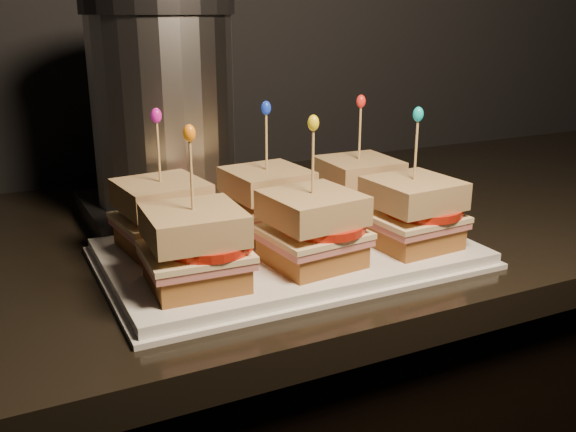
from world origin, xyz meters
name	(u,v)px	position (x,y,z in m)	size (l,w,h in m)	color
granite_slab	(358,220)	(-0.33, 1.68, 0.92)	(2.32, 0.66, 0.04)	black
platter	(288,253)	(-0.51, 1.54, 0.95)	(0.42, 0.26, 0.02)	white
platter_rim	(288,258)	(-0.51, 1.54, 0.94)	(0.43, 0.27, 0.01)	white
sandwich_0_bread_bot	(164,237)	(-0.65, 1.60, 0.97)	(0.09, 0.09, 0.02)	#623213
sandwich_0_ham	(163,224)	(-0.65, 1.60, 0.99)	(0.10, 0.10, 0.01)	#C26A64
sandwich_0_cheese	(163,218)	(-0.65, 1.60, 0.99)	(0.10, 0.10, 0.01)	beige
sandwich_0_tomato	(174,212)	(-0.63, 1.59, 1.00)	(0.09, 0.09, 0.01)	#B41F0F
sandwich_0_bread_top	(161,195)	(-0.65, 1.60, 1.02)	(0.09, 0.09, 0.03)	brown
sandwich_0_pick	(159,156)	(-0.65, 1.60, 1.07)	(0.00, 0.00, 0.09)	tan
sandwich_0_frill	(156,115)	(-0.65, 1.60, 1.11)	(0.01, 0.01, 0.02)	#CF179F
sandwich_1_bread_bot	(267,222)	(-0.51, 1.60, 0.97)	(0.09, 0.09, 0.02)	#623213
sandwich_1_ham	(267,209)	(-0.51, 1.60, 0.99)	(0.10, 0.10, 0.01)	#C26A64
sandwich_1_cheese	(267,204)	(-0.51, 1.60, 0.99)	(0.10, 0.10, 0.01)	beige
sandwich_1_tomato	(278,198)	(-0.50, 1.59, 1.00)	(0.09, 0.09, 0.01)	#B41F0F
sandwich_1_bread_top	(267,182)	(-0.51, 1.60, 1.02)	(0.09, 0.09, 0.03)	brown
sandwich_1_pick	(266,145)	(-0.51, 1.60, 1.07)	(0.00, 0.00, 0.09)	tan
sandwich_1_frill	(266,108)	(-0.51, 1.60, 1.11)	(0.01, 0.01, 0.02)	blue
sandwich_2_bread_bot	(357,208)	(-0.38, 1.60, 0.97)	(0.09, 0.09, 0.02)	#623213
sandwich_2_ham	(358,196)	(-0.38, 1.60, 0.99)	(0.10, 0.10, 0.01)	#C26A64
sandwich_2_cheese	(358,191)	(-0.38, 1.60, 0.99)	(0.10, 0.10, 0.01)	beige
sandwich_2_tomato	(368,186)	(-0.37, 1.59, 1.00)	(0.09, 0.09, 0.01)	#B41F0F
sandwich_2_bread_top	(359,171)	(-0.38, 1.60, 1.02)	(0.09, 0.09, 0.03)	brown
sandwich_2_pick	(360,136)	(-0.38, 1.60, 1.07)	(0.00, 0.00, 0.09)	tan
sandwich_2_frill	(361,101)	(-0.38, 1.60, 1.11)	(0.01, 0.01, 0.02)	red
sandwich_3_bread_bot	(196,273)	(-0.65, 1.48, 0.97)	(0.09, 0.09, 0.02)	#623213
sandwich_3_ham	(195,258)	(-0.65, 1.48, 0.99)	(0.10, 0.10, 0.01)	#C26A64
sandwich_3_cheese	(195,251)	(-0.65, 1.48, 0.99)	(0.10, 0.10, 0.01)	beige
sandwich_3_tomato	(208,244)	(-0.63, 1.47, 1.00)	(0.09, 0.09, 0.01)	#B41F0F
sandwich_3_bread_top	(194,225)	(-0.65, 1.48, 1.02)	(0.09, 0.09, 0.03)	brown
sandwich_3_pick	(192,180)	(-0.65, 1.48, 1.07)	(0.00, 0.00, 0.09)	tan
sandwich_3_frill	(189,133)	(-0.65, 1.48, 1.11)	(0.01, 0.01, 0.02)	orange
sandwich_4_bread_bot	(312,252)	(-0.51, 1.48, 0.97)	(0.09, 0.09, 0.02)	#623213
sandwich_4_ham	(312,238)	(-0.51, 1.48, 0.99)	(0.10, 0.10, 0.01)	#C26A64
sandwich_4_cheese	(312,232)	(-0.51, 1.48, 0.99)	(0.10, 0.10, 0.01)	beige
sandwich_4_tomato	(325,225)	(-0.50, 1.47, 1.00)	(0.09, 0.09, 0.01)	#B41F0F
sandwich_4_bread_top	(312,208)	(-0.51, 1.48, 1.02)	(0.09, 0.09, 0.03)	brown
sandwich_4_pick	(313,166)	(-0.51, 1.48, 1.07)	(0.00, 0.00, 0.09)	tan
sandwich_4_frill	(313,123)	(-0.51, 1.48, 1.11)	(0.01, 0.01, 0.02)	yellow
sandwich_5_bread_bot	(411,235)	(-0.38, 1.48, 0.97)	(0.09, 0.09, 0.02)	#623213
sandwich_5_ham	(412,221)	(-0.38, 1.48, 0.99)	(0.10, 0.10, 0.01)	#C26A64
sandwich_5_cheese	(412,216)	(-0.38, 1.48, 0.99)	(0.10, 0.10, 0.01)	beige
sandwich_5_tomato	(424,210)	(-0.37, 1.47, 1.00)	(0.09, 0.09, 0.01)	#B41F0F
sandwich_5_bread_top	(413,193)	(-0.38, 1.48, 1.02)	(0.09, 0.09, 0.03)	brown
sandwich_5_pick	(416,154)	(-0.38, 1.48, 1.07)	(0.00, 0.00, 0.09)	tan
sandwich_5_frill	(418,114)	(-0.38, 1.48, 1.11)	(0.01, 0.01, 0.02)	#0DB5B4
appliance_base	(169,207)	(-0.59, 1.76, 0.95)	(0.23, 0.19, 0.03)	#262628
appliance_body	(164,110)	(-0.59, 1.76, 1.09)	(0.19, 0.19, 0.25)	silver
appliance_lid	(157,7)	(-0.59, 1.76, 1.23)	(0.20, 0.20, 0.02)	#262628
appliance	(164,114)	(-0.59, 1.76, 1.09)	(0.23, 0.19, 0.30)	silver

